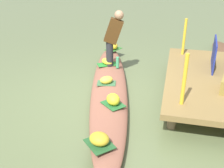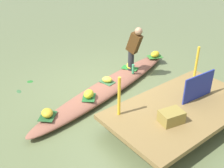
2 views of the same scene
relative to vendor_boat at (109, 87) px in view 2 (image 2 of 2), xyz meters
The scene contains 21 objects.
canal_water 0.12m from the vendor_boat, ahead, with size 40.00×40.00×0.00m, color #606D44.
dock_platform 2.02m from the vendor_boat, 101.23° to the left, with size 3.20×1.80×0.41m.
vendor_boat is the anchor object (origin of this frame).
leaf_mat_0 2.12m from the vendor_boat, 169.07° to the right, with size 0.44×0.28×0.01m, color #33762D.
banana_bunch_0 2.13m from the vendor_boat, 169.07° to the right, with size 0.32×0.22×0.17m, color yellow.
leaf_mat_1 0.83m from the vendor_boat, 18.52° to the left, with size 0.38×0.28×0.01m, color #266730.
banana_bunch_1 0.85m from the vendor_boat, 18.52° to the left, with size 0.27×0.22×0.19m, color yellow.
leaf_mat_2 1.02m from the vendor_boat, 163.32° to the right, with size 0.44×0.24×0.01m, color #288130.
banana_bunch_2 1.03m from the vendor_boat, 163.32° to the right, with size 0.31×0.18×0.14m, color yellow.
leaf_mat_3 0.13m from the vendor_boat, 82.47° to the right, with size 0.36×0.25×0.01m, color #3B6D43.
banana_bunch_3 0.20m from the vendor_boat, 82.47° to the right, with size 0.26×0.19×0.14m, color yellow.
leaf_mat_4 1.89m from the vendor_boat, ahead, with size 0.39×0.31×0.01m, color #245529.
banana_bunch_4 1.90m from the vendor_boat, ahead, with size 0.28×0.24×0.16m, color gold.
vendor_person 1.26m from the vendor_boat, behind, with size 0.27×0.46×1.24m.
water_bottle 0.87m from the vendor_boat, behind, with size 0.07×0.07×0.25m, color #44A86F.
market_banner 2.24m from the vendor_boat, 114.33° to the left, with size 0.88×0.03×0.59m, color navy.
railing_post_west 2.22m from the vendor_boat, 139.23° to the left, with size 0.06×0.06×0.83m, color yellow.
railing_post_east 1.74m from the vendor_boat, 59.50° to the left, with size 0.06×0.06×0.83m, color yellow.
produce_crate 2.23m from the vendor_boat, 85.06° to the left, with size 0.44×0.32×0.24m, color olive.
drifting_plant_0 2.30m from the vendor_boat, 37.62° to the right, with size 0.19×0.11×0.01m, color #366336.
drifting_plant_1 2.20m from the vendor_boat, 51.10° to the right, with size 0.16×0.15×0.01m, color #236B26.
Camera 2 is at (3.69, 4.80, 3.66)m, focal length 44.26 mm.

